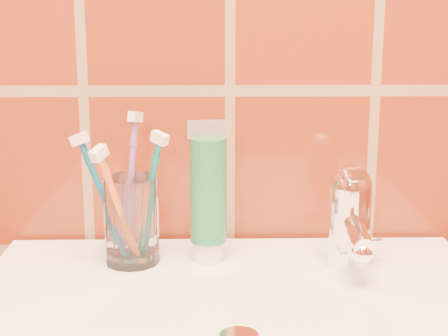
{
  "coord_description": "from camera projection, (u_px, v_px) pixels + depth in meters",
  "views": [
    {
      "loc": [
        -0.03,
        0.34,
        1.14
      ],
      "look_at": [
        -0.01,
        1.08,
        0.97
      ],
      "focal_mm": 55.0,
      "sensor_mm": 36.0,
      "label": 1
    }
  ],
  "objects": [
    {
      "name": "glass_tumbler",
      "position": [
        131.0,
        220.0,
        0.8
      ],
      "size": [
        0.08,
        0.08,
        0.1
      ],
      "primitive_type": "cylinder",
      "rotation": [
        0.0,
        0.0,
        0.21
      ],
      "color": "white",
      "rests_on": "pedestal_sink"
    },
    {
      "name": "toothpaste_tube",
      "position": [
        208.0,
        196.0,
        0.8
      ],
      "size": [
        0.05,
        0.04,
        0.17
      ],
      "rotation": [
        0.0,
        0.0,
        0.14
      ],
      "color": "white",
      "rests_on": "pedestal_sink"
    },
    {
      "name": "faucet",
      "position": [
        351.0,
        214.0,
        0.78
      ],
      "size": [
        0.05,
        0.11,
        0.12
      ],
      "color": "white",
      "rests_on": "pedestal_sink"
    },
    {
      "name": "toothbrush_0",
      "position": [
        119.0,
        209.0,
        0.76
      ],
      "size": [
        0.12,
        0.14,
        0.17
      ],
      "primitive_type": null,
      "rotation": [
        0.4,
        0.0,
        -0.6
      ],
      "color": "orange",
      "rests_on": "glass_tumbler"
    },
    {
      "name": "toothbrush_1",
      "position": [
        148.0,
        199.0,
        0.79
      ],
      "size": [
        0.1,
        0.09,
        0.17
      ],
      "primitive_type": null,
      "rotation": [
        0.26,
        0.0,
        0.97
      ],
      "color": "#0D6A72",
      "rests_on": "glass_tumbler"
    },
    {
      "name": "toothbrush_2",
      "position": [
        131.0,
        187.0,
        0.81
      ],
      "size": [
        0.07,
        0.1,
        0.19
      ],
      "primitive_type": null,
      "rotation": [
        0.2,
        0.0,
        2.74
      ],
      "color": "#80479A",
      "rests_on": "glass_tumbler"
    },
    {
      "name": "toothbrush_3",
      "position": [
        105.0,
        200.0,
        0.79
      ],
      "size": [
        0.1,
        0.09,
        0.16
      ],
      "primitive_type": null,
      "rotation": [
        0.37,
        0.0,
        -1.76
      ],
      "color": "navy",
      "rests_on": "glass_tumbler"
    }
  ]
}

